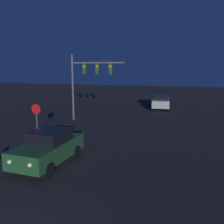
% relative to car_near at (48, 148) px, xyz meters
% --- Properties ---
extents(car_near, '(2.09, 4.20, 1.68)m').
position_rel_car_near_xyz_m(car_near, '(0.00, 0.00, 0.00)').
color(car_near, '#1E4728').
rests_on(car_near, ground_plane).
extents(car_far, '(2.14, 4.21, 1.68)m').
position_rel_car_near_xyz_m(car_far, '(3.69, 18.14, 0.00)').
color(car_far, '#99999E').
rests_on(car_far, ground_plane).
extents(traffic_signal_mast, '(4.79, 0.30, 5.74)m').
position_rel_car_near_xyz_m(traffic_signal_mast, '(-1.94, 10.08, 3.10)').
color(traffic_signal_mast, '#4C4C51').
rests_on(traffic_signal_mast, ground_plane).
extents(stop_sign, '(0.62, 0.07, 2.47)m').
position_rel_car_near_xyz_m(stop_sign, '(-2.48, 2.91, 0.83)').
color(stop_sign, '#4C4C51').
rests_on(stop_sign, ground_plane).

